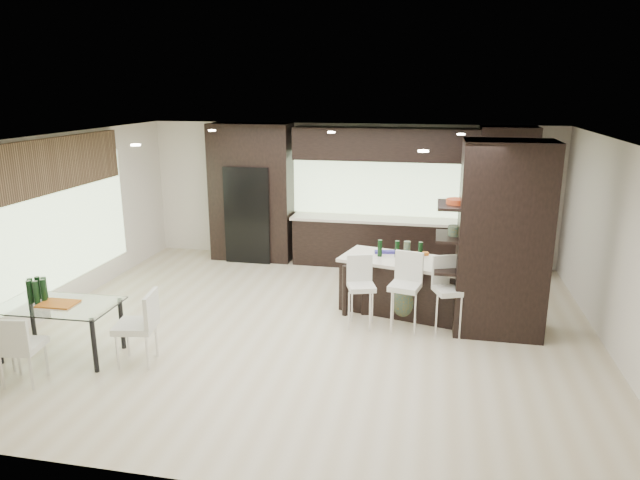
% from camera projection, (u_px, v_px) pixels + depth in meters
% --- Properties ---
extents(ground, '(8.00, 8.00, 0.00)m').
position_uv_depth(ground, '(312.00, 327.00, 8.28)').
color(ground, beige).
rests_on(ground, ground).
extents(back_wall, '(8.00, 0.02, 2.70)m').
position_uv_depth(back_wall, '(349.00, 193.00, 11.25)').
color(back_wall, silver).
rests_on(back_wall, ground).
extents(left_wall, '(0.02, 7.00, 2.70)m').
position_uv_depth(left_wall, '(56.00, 224.00, 8.70)').
color(left_wall, silver).
rests_on(left_wall, ground).
extents(right_wall, '(0.02, 7.00, 2.70)m').
position_uv_depth(right_wall, '(622.00, 253.00, 7.17)').
color(right_wall, silver).
rests_on(right_wall, ground).
extents(ceiling, '(8.00, 7.00, 0.02)m').
position_uv_depth(ceiling, '(311.00, 139.00, 7.58)').
color(ceiling, white).
rests_on(ceiling, ground).
extents(window_left, '(0.04, 3.20, 1.90)m').
position_uv_depth(window_left, '(66.00, 221.00, 8.88)').
color(window_left, '#B2D199').
rests_on(window_left, left_wall).
extents(window_back, '(3.40, 0.04, 1.20)m').
position_uv_depth(window_back, '(379.00, 184.00, 11.04)').
color(window_back, '#B2D199').
rests_on(window_back, back_wall).
extents(stone_accent, '(0.08, 3.00, 0.80)m').
position_uv_depth(stone_accent, '(61.00, 163.00, 8.64)').
color(stone_accent, brown).
rests_on(stone_accent, left_wall).
extents(ceiling_spots, '(4.00, 3.00, 0.02)m').
position_uv_depth(ceiling_spots, '(315.00, 139.00, 7.83)').
color(ceiling_spots, white).
rests_on(ceiling_spots, ceiling).
extents(back_cabinetry, '(6.80, 0.68, 2.70)m').
position_uv_depth(back_cabinetry, '(372.00, 197.00, 10.84)').
color(back_cabinetry, black).
rests_on(back_cabinetry, ground).
extents(refrigerator, '(0.90, 0.68, 1.90)m').
position_uv_depth(refrigerator, '(252.00, 213.00, 11.35)').
color(refrigerator, black).
rests_on(refrigerator, ground).
extents(partition_column, '(1.20, 0.80, 2.70)m').
position_uv_depth(partition_column, '(503.00, 239.00, 7.82)').
color(partition_column, black).
rests_on(partition_column, ground).
extents(kitchen_island, '(2.16, 1.33, 0.84)m').
position_uv_depth(kitchen_island, '(407.00, 286.00, 8.75)').
color(kitchen_island, black).
rests_on(kitchen_island, ground).
extents(stool_left, '(0.47, 0.47, 0.84)m').
position_uv_depth(stool_left, '(361.00, 299.00, 8.19)').
color(stool_left, beige).
rests_on(stool_left, ground).
extents(stool_mid, '(0.48, 0.48, 0.91)m').
position_uv_depth(stool_mid, '(404.00, 300.00, 8.04)').
color(stool_mid, beige).
rests_on(stool_mid, ground).
extents(stool_right, '(0.51, 0.51, 0.90)m').
position_uv_depth(stool_right, '(449.00, 304.00, 7.93)').
color(stool_right, beige).
rests_on(stool_right, ground).
extents(bench, '(1.43, 0.76, 0.52)m').
position_uv_depth(bench, '(404.00, 293.00, 8.88)').
color(bench, black).
rests_on(bench, ground).
extents(floor_vase, '(0.52, 0.52, 1.20)m').
position_uv_depth(floor_vase, '(406.00, 280.00, 8.45)').
color(floor_vase, '#424F38').
rests_on(floor_vase, ground).
extents(dining_table, '(1.49, 0.87, 0.71)m').
position_uv_depth(dining_table, '(61.00, 330.00, 7.31)').
color(dining_table, white).
rests_on(dining_table, ground).
extents(chair_near, '(0.50, 0.50, 0.81)m').
position_uv_depth(chair_near, '(23.00, 351.00, 6.62)').
color(chair_near, beige).
rests_on(chair_near, ground).
extents(chair_end, '(0.55, 0.55, 0.87)m').
position_uv_depth(chair_end, '(136.00, 331.00, 7.09)').
color(chair_end, beige).
rests_on(chair_end, ground).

